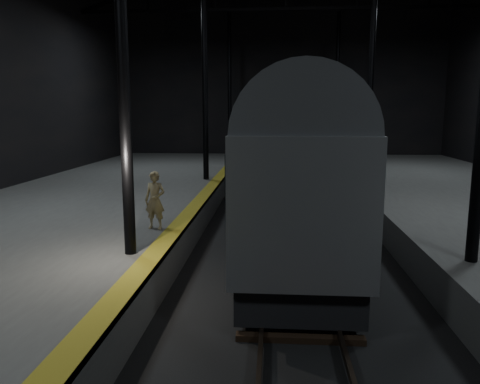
# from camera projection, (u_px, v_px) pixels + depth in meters

# --- Properties ---
(ground) EXTENTS (44.00, 44.00, 0.00)m
(ground) POSITION_uv_depth(u_px,v_px,m) (290.00, 249.00, 14.60)
(ground) COLOR black
(ground) RESTS_ON ground
(platform_left) EXTENTS (9.00, 43.80, 1.00)m
(platform_left) POSITION_uv_depth(u_px,v_px,m) (57.00, 229.00, 15.06)
(platform_left) COLOR #4D4D4B
(platform_left) RESTS_ON ground
(tactile_strip) EXTENTS (0.50, 43.80, 0.01)m
(tactile_strip) POSITION_uv_depth(u_px,v_px,m) (187.00, 215.00, 14.66)
(tactile_strip) COLOR olive
(tactile_strip) RESTS_ON platform_left
(track) EXTENTS (2.40, 43.00, 0.24)m
(track) POSITION_uv_depth(u_px,v_px,m) (290.00, 246.00, 14.59)
(track) COLOR #3F3328
(track) RESTS_ON ground
(train) EXTENTS (2.82, 18.80, 5.02)m
(train) POSITION_uv_depth(u_px,v_px,m) (289.00, 150.00, 17.29)
(train) COLOR #A3A7AB
(train) RESTS_ON ground
(woman) EXTENTS (0.65, 0.49, 1.61)m
(woman) POSITION_uv_depth(u_px,v_px,m) (155.00, 200.00, 12.91)
(woman) COLOR tan
(woman) RESTS_ON platform_left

